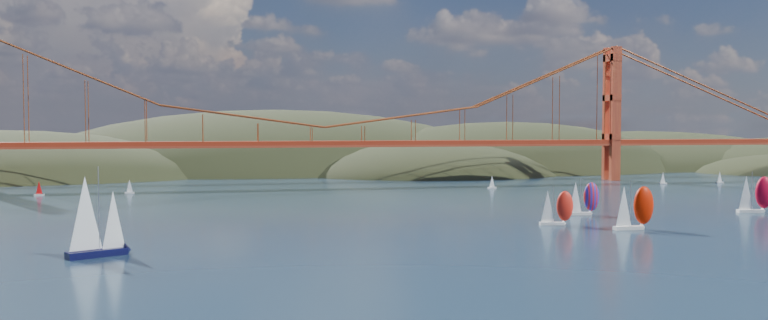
{
  "coord_description": "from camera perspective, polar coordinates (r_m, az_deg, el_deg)",
  "views": [
    {
      "loc": [
        -39.31,
        -102.69,
        22.54
      ],
      "look_at": [
        3.32,
        90.0,
        13.5
      ],
      "focal_mm": 35.0,
      "sensor_mm": 36.0,
      "label": 1
    }
  ],
  "objects": [
    {
      "name": "headlands",
      "position": [
        391.75,
        -0.0,
        -2.5
      ],
      "size": [
        725.0,
        225.0,
        96.0
      ],
      "color": "black",
      "rests_on": "ground"
    },
    {
      "name": "distant_boat_2",
      "position": [
        265.94,
        -24.79,
        -1.96
      ],
      "size": [
        3.0,
        2.0,
        4.7
      ],
      "color": "silver",
      "rests_on": "ground"
    },
    {
      "name": "distant_boat_5",
      "position": [
        322.55,
        24.21,
        -1.19
      ],
      "size": [
        3.0,
        2.0,
        4.7
      ],
      "color": "silver",
      "rests_on": "ground"
    },
    {
      "name": "bridge",
      "position": [
        285.34,
        -4.92,
        4.56
      ],
      "size": [
        552.0,
        12.0,
        55.0
      ],
      "color": "maroon",
      "rests_on": "ground"
    },
    {
      "name": "racer_0",
      "position": [
        174.59,
        12.96,
        -3.49
      ],
      "size": [
        7.84,
        3.98,
        8.81
      ],
      "rotation": [
        0.0,
        0.0,
        -0.18
      ],
      "color": "white",
      "rests_on": "ground"
    },
    {
      "name": "sloop_navy",
      "position": [
        137.93,
        -21.24,
        -4.08
      ],
      "size": [
        10.67,
        8.71,
        15.56
      ],
      "rotation": [
        0.0,
        0.0,
        0.49
      ],
      "color": "black",
      "rests_on": "ground"
    },
    {
      "name": "racer_2",
      "position": [
        216.84,
        26.4,
        -2.28
      ],
      "size": [
        9.49,
        4.95,
        10.65
      ],
      "rotation": [
        0.0,
        0.0,
        -0.19
      ],
      "color": "white",
      "rests_on": "ground"
    },
    {
      "name": "distant_boat_4",
      "position": [
        309.18,
        20.49,
        -1.28
      ],
      "size": [
        3.0,
        2.0,
        4.7
      ],
      "color": "silver",
      "rests_on": "ground"
    },
    {
      "name": "ground",
      "position": [
        112.24,
        8.4,
        -8.99
      ],
      "size": [
        1200.0,
        1200.0,
        0.0
      ],
      "primitive_type": "plane",
      "color": "black",
      "rests_on": "ground"
    },
    {
      "name": "distant_boat_8",
      "position": [
        271.56,
        8.23,
        -1.66
      ],
      "size": [
        3.0,
        2.0,
        4.7
      ],
      "color": "silver",
      "rests_on": "ground"
    },
    {
      "name": "racer_1",
      "position": [
        171.3,
        18.46,
        -3.38
      ],
      "size": [
        9.24,
        3.74,
        10.65
      ],
      "rotation": [
        0.0,
        0.0,
        0.02
      ],
      "color": "silver",
      "rests_on": "ground"
    },
    {
      "name": "distant_boat_3",
      "position": [
        262.65,
        -18.82,
        -1.91
      ],
      "size": [
        3.0,
        2.0,
        4.7
      ],
      "color": "silver",
      "rests_on": "ground"
    },
    {
      "name": "racer_rwb",
      "position": [
        195.55,
        14.93,
        -2.78
      ],
      "size": [
        8.23,
        3.46,
        9.38
      ],
      "rotation": [
        0.0,
        0.0,
        -0.07
      ],
      "color": "silver",
      "rests_on": "ground"
    }
  ]
}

